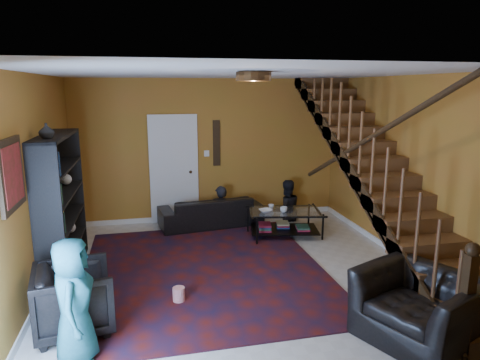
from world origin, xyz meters
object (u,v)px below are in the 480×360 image
(armchair_left, at_px, (74,299))
(sofa, at_px, (211,211))
(bookshelf, at_px, (62,208))
(armchair_right, at_px, (418,307))
(coffee_table, at_px, (284,221))

(armchair_left, bearing_deg, sofa, -40.75)
(sofa, distance_m, armchair_left, 3.87)
(bookshelf, xyz_separation_m, armchair_right, (3.90, -2.58, -0.60))
(bookshelf, height_order, armchair_right, bookshelf)
(armchair_right, bearing_deg, coffee_table, 161.46)
(sofa, xyz_separation_m, coffee_table, (1.20, -0.89, -0.01))
(bookshelf, distance_m, armchair_left, 1.75)
(bookshelf, bearing_deg, armchair_left, -77.56)
(armchair_left, height_order, coffee_table, armchair_left)
(armchair_left, xyz_separation_m, armchair_right, (3.55, -0.97, -0.00))
(coffee_table, bearing_deg, bookshelf, -167.14)
(sofa, height_order, armchair_left, armchair_left)
(sofa, height_order, armchair_right, armchair_right)
(armchair_left, relative_size, coffee_table, 0.59)
(sofa, bearing_deg, armchair_left, 51.27)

